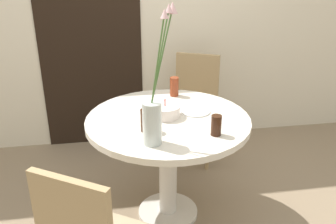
# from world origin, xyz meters

# --- Properties ---
(ground_plane) EXTENTS (16.00, 16.00, 0.00)m
(ground_plane) POSITION_xyz_m (0.00, 0.00, 0.00)
(ground_plane) COLOR #89755B
(wall_back) EXTENTS (8.00, 0.05, 2.60)m
(wall_back) POSITION_xyz_m (0.00, 1.23, 1.30)
(wall_back) COLOR beige
(wall_back) RESTS_ON ground_plane
(doorway_panel) EXTENTS (0.90, 0.01, 2.05)m
(doorway_panel) POSITION_xyz_m (-0.50, 1.20, 1.02)
(doorway_panel) COLOR black
(doorway_panel) RESTS_ON ground_plane
(dining_table) EXTENTS (1.05, 1.05, 0.75)m
(dining_table) POSITION_xyz_m (0.00, 0.00, 0.61)
(dining_table) COLOR silver
(dining_table) RESTS_ON ground_plane
(chair_far_back) EXTENTS (0.53, 0.53, 0.91)m
(chair_far_back) POSITION_xyz_m (0.37, 0.83, 0.51)
(chair_far_back) COLOR tan
(chair_far_back) RESTS_ON ground_plane
(birthday_cake) EXTENTS (0.19, 0.19, 0.12)m
(birthday_cake) POSITION_xyz_m (-0.02, 0.02, 0.79)
(birthday_cake) COLOR white
(birthday_cake) RESTS_ON dining_table
(flower_vase) EXTENTS (0.19, 0.17, 0.75)m
(flower_vase) POSITION_xyz_m (-0.13, -0.32, 0.94)
(flower_vase) COLOR silver
(flower_vase) RESTS_ON dining_table
(side_plate) EXTENTS (0.19, 0.19, 0.01)m
(side_plate) POSITION_xyz_m (0.19, 0.06, 0.75)
(side_plate) COLOR white
(side_plate) RESTS_ON dining_table
(drink_glass_0) EXTENTS (0.06, 0.06, 0.14)m
(drink_glass_0) POSITION_xyz_m (0.11, 0.38, 0.82)
(drink_glass_0) COLOR maroon
(drink_glass_0) RESTS_ON dining_table
(drink_glass_1) EXTENTS (0.07, 0.07, 0.13)m
(drink_glass_1) POSITION_xyz_m (-0.15, -0.16, 0.82)
(drink_glass_1) COLOR #33190C
(drink_glass_1) RESTS_ON dining_table
(drink_glass_2) EXTENTS (0.06, 0.06, 0.12)m
(drink_glass_2) POSITION_xyz_m (0.23, -0.28, 0.81)
(drink_glass_2) COLOR #33190C
(drink_glass_2) RESTS_ON dining_table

